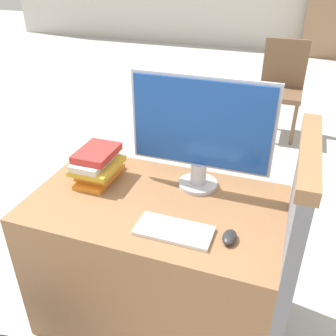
% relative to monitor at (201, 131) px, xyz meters
% --- Properties ---
extents(desk, '(1.14, 0.68, 0.75)m').
position_rel_monitor_xyz_m(desk, '(-0.14, -0.19, -0.66)').
color(desk, '#8C603D').
rests_on(desk, ground_plane).
extents(carrel_divider, '(0.07, 0.60, 1.15)m').
position_rel_monitor_xyz_m(carrel_divider, '(0.45, -0.23, -0.45)').
color(carrel_divider, slate).
rests_on(carrel_divider, ground_plane).
extents(monitor, '(0.65, 0.19, 0.53)m').
position_rel_monitor_xyz_m(monitor, '(0.00, 0.00, 0.00)').
color(monitor, '#B7B7BC').
rests_on(monitor, desk).
extents(keyboard, '(0.31, 0.14, 0.02)m').
position_rel_monitor_xyz_m(keyboard, '(0.00, -0.37, -0.28)').
color(keyboard, white).
rests_on(keyboard, desk).
extents(mouse, '(0.05, 0.09, 0.03)m').
position_rel_monitor_xyz_m(mouse, '(0.22, -0.34, -0.27)').
color(mouse, '#262626').
rests_on(mouse, desk).
extents(book_stack, '(0.19, 0.28, 0.16)m').
position_rel_monitor_xyz_m(book_stack, '(-0.48, -0.11, -0.21)').
color(book_stack, orange).
rests_on(book_stack, desk).
extents(far_chair, '(0.44, 0.44, 0.97)m').
position_rel_monitor_xyz_m(far_chair, '(0.21, 2.48, -0.50)').
color(far_chair, brown).
rests_on(far_chair, ground_plane).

